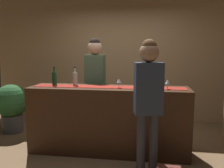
{
  "coord_description": "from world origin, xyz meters",
  "views": [
    {
      "loc": [
        0.6,
        -3.61,
        1.6
      ],
      "look_at": [
        0.05,
        0.0,
        1.08
      ],
      "focal_mm": 38.85,
      "sensor_mm": 36.0,
      "label": 1
    }
  ],
  "objects_px": {
    "wine_glass_near_customer": "(119,81)",
    "potted_plant_tall": "(11,105)",
    "bartender": "(95,76)",
    "wine_glass_mid_counter": "(168,82)",
    "wine_bottle_clear": "(75,79)",
    "customer_sipping": "(148,93)",
    "wine_bottle_green": "(54,79)",
    "wine_bottle_amber": "(141,81)"
  },
  "relations": [
    {
      "from": "wine_glass_near_customer",
      "to": "wine_glass_mid_counter",
      "type": "relative_size",
      "value": 1.0
    },
    {
      "from": "bartender",
      "to": "wine_glass_near_customer",
      "type": "bearing_deg",
      "value": 132.1
    },
    {
      "from": "wine_bottle_green",
      "to": "wine_glass_mid_counter",
      "type": "xyz_separation_m",
      "value": [
        1.75,
        -0.11,
        -0.01
      ]
    },
    {
      "from": "wine_bottle_amber",
      "to": "potted_plant_tall",
      "type": "relative_size",
      "value": 0.32
    },
    {
      "from": "wine_glass_near_customer",
      "to": "bartender",
      "type": "distance_m",
      "value": 0.82
    },
    {
      "from": "potted_plant_tall",
      "to": "customer_sipping",
      "type": "bearing_deg",
      "value": -25.91
    },
    {
      "from": "wine_bottle_clear",
      "to": "wine_glass_mid_counter",
      "type": "bearing_deg",
      "value": -5.93
    },
    {
      "from": "wine_glass_near_customer",
      "to": "potted_plant_tall",
      "type": "bearing_deg",
      "value": 162.36
    },
    {
      "from": "wine_bottle_amber",
      "to": "wine_glass_mid_counter",
      "type": "bearing_deg",
      "value": -7.45
    },
    {
      "from": "wine_glass_near_customer",
      "to": "wine_glass_mid_counter",
      "type": "bearing_deg",
      "value": -1.35
    },
    {
      "from": "wine_glass_mid_counter",
      "to": "potted_plant_tall",
      "type": "height_order",
      "value": "wine_glass_mid_counter"
    },
    {
      "from": "wine_glass_near_customer",
      "to": "potted_plant_tall",
      "type": "distance_m",
      "value": 2.37
    },
    {
      "from": "bartender",
      "to": "wine_glass_mid_counter",
      "type": "bearing_deg",
      "value": 155.42
    },
    {
      "from": "wine_glass_near_customer",
      "to": "customer_sipping",
      "type": "xyz_separation_m",
      "value": [
        0.44,
        -0.58,
        -0.06
      ]
    },
    {
      "from": "wine_bottle_green",
      "to": "wine_glass_near_customer",
      "type": "distance_m",
      "value": 1.05
    },
    {
      "from": "customer_sipping",
      "to": "wine_glass_mid_counter",
      "type": "bearing_deg",
      "value": 52.16
    },
    {
      "from": "wine_glass_mid_counter",
      "to": "wine_bottle_green",
      "type": "bearing_deg",
      "value": 176.52
    },
    {
      "from": "wine_bottle_amber",
      "to": "potted_plant_tall",
      "type": "height_order",
      "value": "wine_bottle_amber"
    },
    {
      "from": "wine_bottle_amber",
      "to": "bartender",
      "type": "relative_size",
      "value": 0.17
    },
    {
      "from": "wine_bottle_clear",
      "to": "wine_glass_near_customer",
      "type": "bearing_deg",
      "value": -10.39
    },
    {
      "from": "customer_sipping",
      "to": "potted_plant_tall",
      "type": "distance_m",
      "value": 2.97
    },
    {
      "from": "wine_glass_near_customer",
      "to": "bartender",
      "type": "bearing_deg",
      "value": 128.19
    },
    {
      "from": "wine_bottle_clear",
      "to": "wine_bottle_green",
      "type": "bearing_deg",
      "value": -172.82
    },
    {
      "from": "wine_bottle_clear",
      "to": "bartender",
      "type": "bearing_deg",
      "value": 67.55
    },
    {
      "from": "wine_bottle_amber",
      "to": "bartender",
      "type": "height_order",
      "value": "bartender"
    },
    {
      "from": "wine_bottle_amber",
      "to": "wine_glass_near_customer",
      "type": "bearing_deg",
      "value": -174.29
    },
    {
      "from": "wine_bottle_clear",
      "to": "potted_plant_tall",
      "type": "bearing_deg",
      "value": 159.02
    },
    {
      "from": "bartender",
      "to": "potted_plant_tall",
      "type": "xyz_separation_m",
      "value": [
        -1.68,
        0.05,
        -0.59
      ]
    },
    {
      "from": "wine_bottle_amber",
      "to": "wine_bottle_green",
      "type": "bearing_deg",
      "value": 177.62
    },
    {
      "from": "customer_sipping",
      "to": "wine_bottle_clear",
      "type": "bearing_deg",
      "value": 136.21
    },
    {
      "from": "wine_glass_mid_counter",
      "to": "potted_plant_tall",
      "type": "relative_size",
      "value": 0.15
    },
    {
      "from": "wine_glass_near_customer",
      "to": "bartender",
      "type": "xyz_separation_m",
      "value": [
        -0.51,
        0.64,
        -0.01
      ]
    },
    {
      "from": "bartender",
      "to": "wine_bottle_clear",
      "type": "bearing_deg",
      "value": 71.46
    },
    {
      "from": "customer_sipping",
      "to": "potted_plant_tall",
      "type": "relative_size",
      "value": 1.85
    },
    {
      "from": "wine_glass_mid_counter",
      "to": "bartender",
      "type": "xyz_separation_m",
      "value": [
        -1.21,
        0.66,
        -0.01
      ]
    },
    {
      "from": "wine_bottle_clear",
      "to": "potted_plant_tall",
      "type": "xyz_separation_m",
      "value": [
        -1.47,
        0.56,
        -0.6
      ]
    },
    {
      "from": "wine_bottle_clear",
      "to": "wine_bottle_amber",
      "type": "distance_m",
      "value": 1.05
    },
    {
      "from": "wine_bottle_green",
      "to": "potted_plant_tall",
      "type": "relative_size",
      "value": 0.32
    },
    {
      "from": "wine_bottle_amber",
      "to": "wine_glass_mid_counter",
      "type": "distance_m",
      "value": 0.38
    },
    {
      "from": "wine_bottle_green",
      "to": "bartender",
      "type": "bearing_deg",
      "value": 45.67
    },
    {
      "from": "customer_sipping",
      "to": "potted_plant_tall",
      "type": "xyz_separation_m",
      "value": [
        -2.63,
        1.28,
        -0.53
      ]
    },
    {
      "from": "wine_glass_near_customer",
      "to": "customer_sipping",
      "type": "relative_size",
      "value": 0.08
    }
  ]
}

